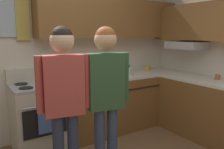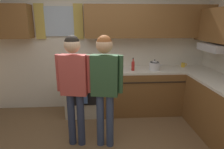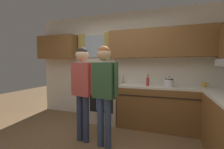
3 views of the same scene
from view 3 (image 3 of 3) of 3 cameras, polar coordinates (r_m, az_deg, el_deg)
The scene contains 8 objects.
back_wall_unit at distance 3.84m, azimuth 3.92°, elevation 5.86°, with size 4.60×0.42×2.60m.
kitchen_counter_run at distance 3.13m, azimuth 27.32°, elevation -13.45°, with size 2.20×2.18×0.90m.
stove_oven at distance 3.78m, azimuth -2.05°, elevation -9.78°, with size 0.67×0.67×1.10m.
bottle_sauce_red at distance 3.36m, azimuth 12.92°, elevation -2.47°, with size 0.06×0.06×0.25m.
mug_mustard_yellow at distance 3.63m, azimuth 30.64°, elevation -3.21°, with size 0.12×0.08×0.09m.
stovetop_kettle at distance 3.35m, azimuth 20.12°, elevation -2.59°, with size 0.27×0.20×0.21m.
adult_left at distance 2.75m, azimuth -10.74°, elevation -2.98°, with size 0.50×0.23×1.64m.
adult_in_plaid at distance 2.51m, azimuth -2.93°, elevation -3.54°, with size 0.50×0.23×1.64m.
Camera 3 is at (1.09, -1.87, 1.36)m, focal length 25.10 mm.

